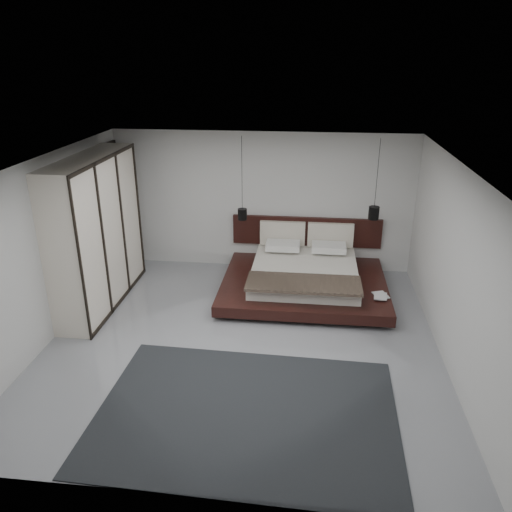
# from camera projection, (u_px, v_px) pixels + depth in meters

# --- Properties ---
(floor) EXTENTS (6.00, 6.00, 0.00)m
(floor) POSITION_uv_depth(u_px,v_px,m) (243.00, 340.00, 7.84)
(floor) COLOR gray
(floor) RESTS_ON ground
(ceiling) EXTENTS (6.00, 6.00, 0.00)m
(ceiling) POSITION_uv_depth(u_px,v_px,m) (241.00, 163.00, 6.78)
(ceiling) COLOR white
(ceiling) RESTS_ON wall_back
(wall_back) EXTENTS (6.00, 0.00, 6.00)m
(wall_back) POSITION_uv_depth(u_px,v_px,m) (263.00, 202.00, 10.07)
(wall_back) COLOR beige
(wall_back) RESTS_ON floor
(wall_front) EXTENTS (6.00, 0.00, 6.00)m
(wall_front) POSITION_uv_depth(u_px,v_px,m) (197.00, 383.00, 4.55)
(wall_front) COLOR beige
(wall_front) RESTS_ON floor
(wall_left) EXTENTS (0.00, 6.00, 6.00)m
(wall_left) POSITION_uv_depth(u_px,v_px,m) (48.00, 250.00, 7.63)
(wall_left) COLOR beige
(wall_left) RESTS_ON floor
(wall_right) EXTENTS (0.00, 6.00, 6.00)m
(wall_right) POSITION_uv_depth(u_px,v_px,m) (454.00, 268.00, 7.00)
(wall_right) COLOR beige
(wall_right) RESTS_ON floor
(lattice_screen) EXTENTS (0.05, 0.90, 2.60)m
(lattice_screen) POSITION_uv_depth(u_px,v_px,m) (113.00, 210.00, 9.91)
(lattice_screen) COLOR black
(lattice_screen) RESTS_ON floor
(bed) EXTENTS (3.01, 2.49, 1.12)m
(bed) POSITION_uv_depth(u_px,v_px,m) (304.00, 276.00, 9.38)
(bed) COLOR black
(bed) RESTS_ON floor
(book_lower) EXTENTS (0.30, 0.35, 0.03)m
(book_lower) POSITION_uv_depth(u_px,v_px,m) (375.00, 296.00, 8.62)
(book_lower) COLOR #99724C
(book_lower) RESTS_ON bed
(book_upper) EXTENTS (0.26, 0.32, 0.02)m
(book_upper) POSITION_uv_depth(u_px,v_px,m) (374.00, 296.00, 8.58)
(book_upper) COLOR #99724C
(book_upper) RESTS_ON book_lower
(pendant_left) EXTENTS (0.18, 0.18, 1.59)m
(pendant_left) POSITION_uv_depth(u_px,v_px,m) (242.00, 214.00, 9.58)
(pendant_left) COLOR black
(pendant_left) RESTS_ON ceiling
(pendant_right) EXTENTS (0.20, 0.20, 1.49)m
(pendant_right) POSITION_uv_depth(u_px,v_px,m) (374.00, 213.00, 9.28)
(pendant_right) COLOR black
(pendant_right) RESTS_ON ceiling
(wardrobe) EXTENTS (0.63, 2.68, 2.63)m
(wardrobe) POSITION_uv_depth(u_px,v_px,m) (96.00, 233.00, 8.61)
(wardrobe) COLOR silver
(wardrobe) RESTS_ON floor
(rug) EXTENTS (3.81, 2.77, 0.02)m
(rug) POSITION_uv_depth(u_px,v_px,m) (247.00, 413.00, 6.25)
(rug) COLOR black
(rug) RESTS_ON floor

